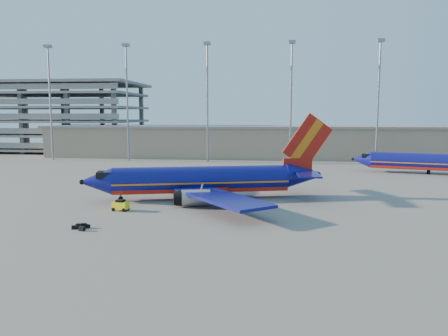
{
  "coord_description": "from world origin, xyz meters",
  "views": [
    {
      "loc": [
        10.72,
        -59.46,
        11.57
      ],
      "look_at": [
        3.96,
        1.5,
        4.0
      ],
      "focal_mm": 35.0,
      "sensor_mm": 36.0,
      "label": 1
    }
  ],
  "objects": [
    {
      "name": "light_mast_row",
      "position": [
        5.0,
        46.0,
        17.55
      ],
      "size": [
        101.6,
        1.6,
        28.65
      ],
      "color": "gray",
      "rests_on": "ground"
    },
    {
      "name": "terminal_building",
      "position": [
        10.0,
        58.0,
        4.32
      ],
      "size": [
        122.0,
        16.0,
        8.5
      ],
      "color": "gray",
      "rests_on": "ground"
    },
    {
      "name": "parking_garage",
      "position": [
        -62.0,
        74.05,
        11.73
      ],
      "size": [
        62.0,
        32.0,
        21.4
      ],
      "color": "slate",
      "rests_on": "ground"
    },
    {
      "name": "ground",
      "position": [
        0.0,
        0.0,
        0.0
      ],
      "size": [
        220.0,
        220.0,
        0.0
      ],
      "primitive_type": "plane",
      "color": "slate",
      "rests_on": "ground"
    },
    {
      "name": "aircraft_second",
      "position": [
        41.81,
        28.27,
        2.43
      ],
      "size": [
        30.56,
        14.87,
        10.58
      ],
      "rotation": [
        0.0,
        0.0,
        -0.27
      ],
      "color": "navy",
      "rests_on": "ground"
    },
    {
      "name": "luggage_pile",
      "position": [
        -8.5,
        -18.14,
        0.22
      ],
      "size": [
        1.71,
        1.61,
        0.5
      ],
      "color": "black",
      "rests_on": "ground"
    },
    {
      "name": "baggage_tug",
      "position": [
        -7.37,
        -9.55,
        0.7
      ],
      "size": [
        2.04,
        1.44,
        1.34
      ],
      "rotation": [
        0.0,
        0.0,
        -0.18
      ],
      "color": "#FFEF16",
      "rests_on": "ground"
    },
    {
      "name": "aircraft_main",
      "position": [
        1.89,
        -0.73,
        2.51
      ],
      "size": [
        34.08,
        32.35,
        11.76
      ],
      "rotation": [
        0.0,
        0.0,
        0.26
      ],
      "color": "navy",
      "rests_on": "ground"
    }
  ]
}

